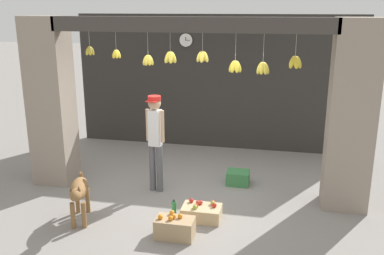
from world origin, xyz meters
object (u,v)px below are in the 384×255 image
shopkeeper (155,135)px  fruit_crate_oranges (175,228)px  dog (79,191)px  produce_box_green (238,178)px  fruit_crate_apples (202,212)px  water_bottle (174,207)px  wall_clock (186,40)px

shopkeeper → fruit_crate_oranges: bearing=124.2°
dog → produce_box_green: bearing=112.3°
fruit_crate_apples → shopkeeper: bearing=138.1°
fruit_crate_oranges → produce_box_green: fruit_crate_oranges is taller
dog → fruit_crate_apples: 1.90m
fruit_crate_oranges → fruit_crate_apples: bearing=65.8°
shopkeeper → fruit_crate_oranges: (0.72, -1.50, -0.89)m
fruit_crate_apples → produce_box_green: bearing=74.9°
dog → water_bottle: dog is taller
shopkeeper → water_bottle: bearing=131.8°
dog → shopkeeper: (0.81, 1.34, 0.54)m
shopkeeper → water_bottle: shopkeeper is taller
produce_box_green → water_bottle: produce_box_green is taller
water_bottle → wall_clock: size_ratio=0.77×
dog → water_bottle: 1.50m
shopkeeper → water_bottle: size_ratio=7.26×
produce_box_green → wall_clock: 3.45m
dog → wall_clock: bearing=150.3°
fruit_crate_oranges → wall_clock: 4.84m
dog → produce_box_green: 2.97m
shopkeeper → water_bottle: 1.34m
shopkeeper → wall_clock: 3.04m
dog → shopkeeper: bearing=129.8°
shopkeeper → fruit_crate_oranges: shopkeeper is taller
dog → fruit_crate_apples: bearing=84.9°
fruit_crate_apples → dog: bearing=-166.0°
water_bottle → wall_clock: (-0.59, 3.49, 2.36)m
produce_box_green → wall_clock: size_ratio=1.33×
dog → wall_clock: 4.54m
dog → water_bottle: (1.35, 0.53, -0.38)m
shopkeeper → wall_clock: (-0.06, 2.68, 1.43)m
shopkeeper → produce_box_green: size_ratio=4.22×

